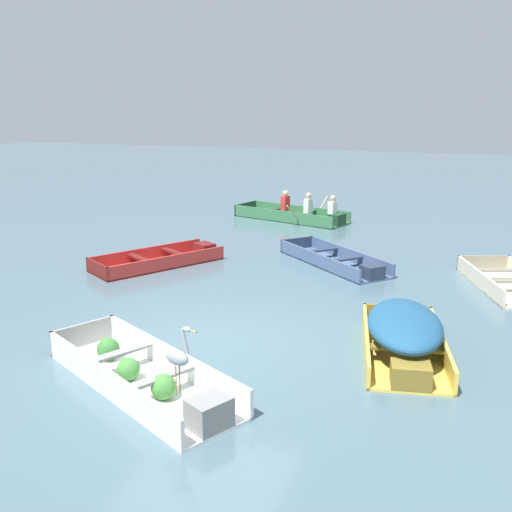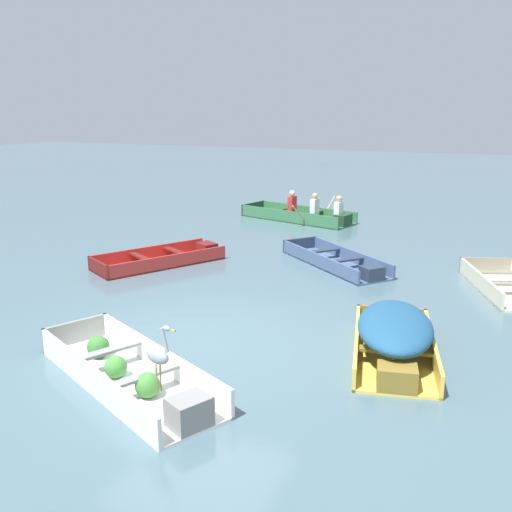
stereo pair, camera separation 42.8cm
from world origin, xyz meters
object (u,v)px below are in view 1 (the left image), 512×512
object	(u,v)px
skiff_red_far_moored	(163,260)
skiff_yellow_outer_moored	(404,331)
skiff_slate_blue_mid_moored	(336,261)
heron_on_dinghy	(178,356)
dinghy_white_foreground	(143,377)
rowboat_green_with_crew	(297,214)
skiff_cream_near_moored	(509,284)

from	to	relation	value
skiff_red_far_moored	skiff_yellow_outer_moored	bearing A→B (deg)	-27.93
skiff_slate_blue_mid_moored	heron_on_dinghy	world-z (taller)	heron_on_dinghy
dinghy_white_foreground	rowboat_green_with_crew	bearing A→B (deg)	97.27
rowboat_green_with_crew	heron_on_dinghy	bearing A→B (deg)	-79.03
skiff_red_far_moored	heron_on_dinghy	size ratio (longest dim) A/B	3.69
skiff_red_far_moored	skiff_slate_blue_mid_moored	bearing A→B (deg)	19.18
skiff_slate_blue_mid_moored	skiff_yellow_outer_moored	distance (m)	4.84
dinghy_white_foreground	skiff_cream_near_moored	distance (m)	7.62
skiff_cream_near_moored	rowboat_green_with_crew	size ratio (longest dim) A/B	0.71
rowboat_green_with_crew	dinghy_white_foreground	bearing A→B (deg)	-82.73
rowboat_green_with_crew	heron_on_dinghy	xyz separation A→B (m)	(2.33, -12.02, 0.65)
skiff_cream_near_moored	rowboat_green_with_crew	bearing A→B (deg)	138.63
skiff_red_far_moored	heron_on_dinghy	distance (m)	7.01
dinghy_white_foreground	skiff_slate_blue_mid_moored	distance (m)	6.68
skiff_slate_blue_mid_moored	skiff_red_far_moored	distance (m)	3.99
dinghy_white_foreground	rowboat_green_with_crew	world-z (taller)	rowboat_green_with_crew
skiff_yellow_outer_moored	skiff_red_far_moored	bearing A→B (deg)	152.07
skiff_yellow_outer_moored	heron_on_dinghy	xyz separation A→B (m)	(-2.12, -2.85, 0.47)
skiff_red_far_moored	skiff_yellow_outer_moored	xyz separation A→B (m)	(5.80, -3.08, 0.27)
skiff_slate_blue_mid_moored	rowboat_green_with_crew	world-z (taller)	rowboat_green_with_crew
skiff_cream_near_moored	skiff_red_far_moored	distance (m)	7.40
heron_on_dinghy	skiff_cream_near_moored	bearing A→B (deg)	61.38
heron_on_dinghy	skiff_red_far_moored	bearing A→B (deg)	121.84
skiff_red_far_moored	heron_on_dinghy	bearing A→B (deg)	-58.16
skiff_yellow_outer_moored	heron_on_dinghy	world-z (taller)	heron_on_dinghy
skiff_cream_near_moored	skiff_red_far_moored	world-z (taller)	skiff_cream_near_moored
skiff_yellow_outer_moored	rowboat_green_with_crew	xyz separation A→B (m)	(-4.45, 9.17, -0.18)
heron_on_dinghy	rowboat_green_with_crew	bearing A→B (deg)	100.97
dinghy_white_foreground	skiff_red_far_moored	bearing A→B (deg)	117.88
skiff_slate_blue_mid_moored	dinghy_white_foreground	bearing A→B (deg)	-98.28
skiff_yellow_outer_moored	dinghy_white_foreground	bearing A→B (deg)	-143.49
dinghy_white_foreground	skiff_red_far_moored	xyz separation A→B (m)	(-2.80, 5.30, -0.04)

